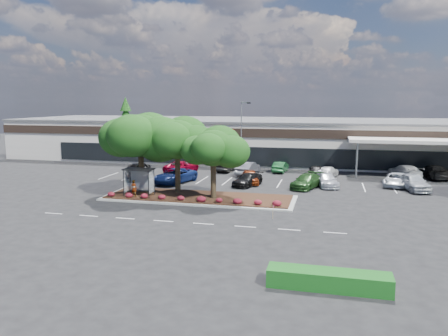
% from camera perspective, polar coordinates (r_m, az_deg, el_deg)
% --- Properties ---
extents(ground, '(160.00, 160.00, 0.00)m').
position_cam_1_polar(ground, '(36.97, -2.14, -5.54)').
color(ground, black).
rests_on(ground, ground).
extents(retail_store, '(80.40, 25.20, 6.25)m').
position_cam_1_polar(retail_store, '(69.30, 5.59, 3.79)').
color(retail_store, silver).
rests_on(retail_store, ground).
extents(landscape_island, '(18.00, 6.00, 0.26)m').
position_cam_1_polar(landscape_island, '(41.22, -3.30, -3.87)').
color(landscape_island, '#9D9D98').
rests_on(landscape_island, ground).
extents(lane_markings, '(33.12, 20.06, 0.01)m').
position_cam_1_polar(lane_markings, '(46.86, 1.18, -2.46)').
color(lane_markings, silver).
rests_on(lane_markings, ground).
extents(shrub_row, '(17.00, 0.80, 0.50)m').
position_cam_1_polar(shrub_row, '(39.18, -4.21, -3.97)').
color(shrub_row, maroon).
rests_on(shrub_row, landscape_island).
extents(bus_shelter, '(2.75, 1.55, 2.59)m').
position_cam_1_polar(bus_shelter, '(41.78, -10.99, -0.80)').
color(bus_shelter, black).
rests_on(bus_shelter, landscape_island).
extents(island_tree_west, '(7.20, 7.20, 7.89)m').
position_cam_1_polar(island_tree_west, '(43.12, -10.81, 2.05)').
color(island_tree_west, '#0E340F').
rests_on(island_tree_west, landscape_island).
extents(island_tree_mid, '(6.60, 6.60, 7.32)m').
position_cam_1_polar(island_tree_mid, '(42.48, -6.10, 1.67)').
color(island_tree_mid, '#0E340F').
rests_on(island_tree_mid, landscape_island).
extents(island_tree_east, '(5.80, 5.80, 6.50)m').
position_cam_1_polar(island_tree_east, '(39.92, -1.41, 0.67)').
color(island_tree_east, '#0E340F').
rests_on(island_tree_east, landscape_island).
extents(hedge_south_east, '(6.00, 1.30, 0.90)m').
position_cam_1_polar(hedge_south_east, '(22.68, 13.49, -14.02)').
color(hedge_south_east, '#15551B').
rests_on(hedge_south_east, ground).
extents(conifer_north_west, '(4.40, 4.40, 10.00)m').
position_cam_1_polar(conifer_north_west, '(89.86, -12.67, 5.94)').
color(conifer_north_west, '#0E340F').
rests_on(conifer_north_west, ground).
extents(person_waiting, '(0.61, 0.44, 1.57)m').
position_cam_1_polar(person_waiting, '(41.68, -11.68, -2.60)').
color(person_waiting, '#594C47').
rests_on(person_waiting, landscape_island).
extents(light_pole, '(1.43, 0.62, 9.07)m').
position_cam_1_polar(light_pole, '(56.45, 2.37, 3.55)').
color(light_pole, '#9D9D98').
rests_on(light_pole, ground).
extents(survey_stake, '(0.07, 0.14, 1.07)m').
position_cam_1_polar(survey_stake, '(34.42, 6.43, -5.49)').
color(survey_stake, tan).
rests_on(survey_stake, ground).
extents(car_0, '(4.89, 6.68, 1.69)m').
position_cam_1_polar(car_0, '(53.09, -11.11, -0.37)').
color(car_0, black).
rests_on(car_0, ground).
extents(car_1, '(4.25, 6.29, 1.60)m').
position_cam_1_polar(car_1, '(49.29, -6.39, -1.01)').
color(car_1, navy).
rests_on(car_1, ground).
extents(car_3, '(3.23, 4.92, 1.33)m').
position_cam_1_polar(car_3, '(47.36, 3.09, -1.54)').
color(car_3, black).
rests_on(car_3, ground).
extents(car_4, '(2.82, 4.70, 1.50)m').
position_cam_1_polar(car_4, '(48.61, 3.42, -1.17)').
color(car_4, maroon).
rests_on(car_4, ground).
extents(car_5, '(3.70, 5.51, 1.48)m').
position_cam_1_polar(car_5, '(46.84, 10.75, -1.70)').
color(car_5, '#21481C').
rests_on(car_5, ground).
extents(car_6, '(3.03, 5.11, 1.39)m').
position_cam_1_polar(car_6, '(48.28, 13.23, -1.53)').
color(car_6, '#AFB1BB').
rests_on(car_6, ground).
extents(car_7, '(3.49, 5.45, 1.40)m').
position_cam_1_polar(car_7, '(50.64, 21.59, -1.43)').
color(car_7, silver).
rests_on(car_7, ground).
extents(car_8, '(3.21, 5.40, 1.72)m').
position_cam_1_polar(car_8, '(48.91, 23.51, -1.70)').
color(car_8, '#A8AEB5').
rests_on(car_8, ground).
extents(car_9, '(3.87, 5.93, 1.52)m').
position_cam_1_polar(car_9, '(56.15, -5.53, 0.16)').
color(car_9, maroon).
rests_on(car_9, ground).
extents(car_10, '(2.73, 4.71, 1.51)m').
position_cam_1_polar(car_10, '(60.22, -4.19, 0.76)').
color(car_10, '#999EA4').
rests_on(car_10, ground).
extents(car_11, '(2.11, 4.89, 1.56)m').
position_cam_1_polar(car_11, '(57.02, 0.39, 0.36)').
color(car_11, black).
rests_on(car_11, ground).
extents(car_12, '(2.38, 5.29, 1.69)m').
position_cam_1_polar(car_12, '(54.07, 3.13, -0.06)').
color(car_12, '#505058').
rests_on(car_12, ground).
extents(car_13, '(1.79, 4.23, 1.36)m').
position_cam_1_polar(car_13, '(56.85, 7.37, 0.15)').
color(car_13, '#194F25').
rests_on(car_13, ground).
extents(car_14, '(1.88, 4.60, 1.34)m').
position_cam_1_polar(car_14, '(54.36, 11.98, -0.37)').
color(car_14, black).
rests_on(car_14, ground).
extents(car_15, '(2.78, 4.88, 1.33)m').
position_cam_1_polar(car_15, '(53.89, 13.41, -0.50)').
color(car_15, silver).
rests_on(car_15, ground).
extents(car_16, '(3.85, 5.80, 1.56)m').
position_cam_1_polar(car_16, '(56.59, 22.54, -0.39)').
color(car_16, silver).
rests_on(car_16, ground).
extents(car_17, '(3.18, 5.93, 1.63)m').
position_cam_1_polar(car_17, '(57.40, 25.70, -0.43)').
color(car_17, black).
rests_on(car_17, ground).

